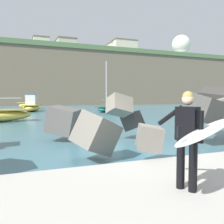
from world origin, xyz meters
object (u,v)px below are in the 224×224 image
at_px(boat_near_centre, 107,109).
at_px(station_building_west, 124,49).
at_px(radar_dome, 181,48).
at_px(station_building_central, 117,52).
at_px(surfer_with_board, 194,133).
at_px(boat_mid_right, 29,104).
at_px(station_building_annex, 66,46).
at_px(mooring_buoy_outer, 132,107).
at_px(boat_far_left, 32,106).
at_px(station_building_east, 41,47).

height_order(boat_near_centre, station_building_west, station_building_west).
height_order(radar_dome, station_building_central, radar_dome).
xyz_separation_m(surfer_with_board, boat_mid_right, (-0.66, 41.48, -0.47)).
bearing_deg(surfer_with_board, station_building_annex, 80.67).
distance_m(boat_mid_right, radar_dome, 68.21).
bearing_deg(radar_dome, station_building_annex, -177.51).
height_order(boat_near_centre, boat_mid_right, boat_near_centre).
relative_size(radar_dome, station_building_central, 1.53).
xyz_separation_m(mooring_buoy_outer, station_building_central, (14.28, 41.31, 18.06)).
height_order(station_building_west, station_building_central, station_building_west).
distance_m(surfer_with_board, mooring_buoy_outer, 40.22).
xyz_separation_m(boat_far_left, station_building_west, (33.06, 41.45, 17.78)).
bearing_deg(station_building_east, station_building_central, -10.92).
bearing_deg(station_building_central, boat_far_left, -125.21).
xyz_separation_m(boat_far_left, station_building_annex, (12.65, 39.65, 16.89)).
relative_size(mooring_buoy_outer, station_building_central, 0.07).
xyz_separation_m(boat_near_centre, mooring_buoy_outer, (8.12, 8.86, -0.22)).
bearing_deg(radar_dome, boat_mid_right, -149.85).
bearing_deg(surfer_with_board, boat_near_centre, 72.58).
bearing_deg(radar_dome, boat_far_left, -143.67).
xyz_separation_m(boat_mid_right, station_building_central, (31.75, 36.35, 17.48)).
xyz_separation_m(boat_near_centre, station_building_east, (-3.16, 55.11, 18.30)).
bearing_deg(surfer_with_board, mooring_buoy_outer, 65.29).
bearing_deg(station_building_annex, surfer_with_board, -99.33).
height_order(station_building_central, station_building_annex, station_building_central).
distance_m(surfer_with_board, boat_far_left, 32.71).
distance_m(surfer_with_board, station_building_west, 82.69).
bearing_deg(mooring_buoy_outer, station_building_west, 67.63).
bearing_deg(station_building_east, radar_dome, -9.62).
bearing_deg(station_building_west, mooring_buoy_outer, -112.37).
distance_m(surfer_with_board, radar_dome, 94.86).
xyz_separation_m(radar_dome, station_building_central, (-24.67, 3.58, -2.41)).
bearing_deg(mooring_buoy_outer, station_building_central, 70.93).
bearing_deg(station_building_annex, station_building_central, 15.94).
bearing_deg(station_building_central, station_building_west, -71.96).
height_order(station_building_west, station_building_annex, station_building_west).
bearing_deg(boat_mid_right, station_building_west, 44.76).
height_order(surfer_with_board, station_building_west, station_building_west).
height_order(boat_far_left, station_building_central, station_building_central).
height_order(radar_dome, station_building_east, radar_dome).
relative_size(boat_far_left, station_building_west, 0.62).
height_order(station_building_west, station_building_east, station_building_east).
bearing_deg(boat_near_centre, boat_far_left, 151.95).
distance_m(mooring_buoy_outer, radar_dome, 57.96).
bearing_deg(station_building_central, boat_mid_right, -131.13).
xyz_separation_m(surfer_with_board, radar_dome, (55.75, 74.25, 19.41)).
bearing_deg(surfer_with_board, station_building_west, 66.47).
distance_m(mooring_buoy_outer, station_building_central, 47.29).
bearing_deg(station_building_central, station_building_east, 169.08).
distance_m(surfer_with_board, station_building_central, 85.52).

